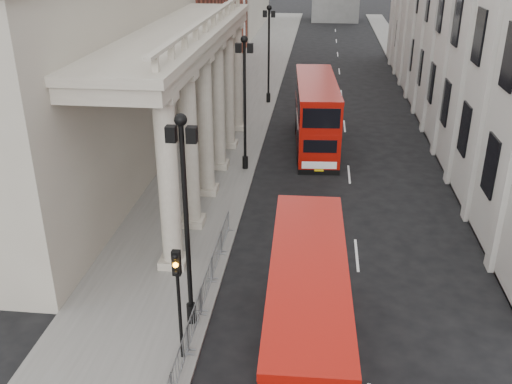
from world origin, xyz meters
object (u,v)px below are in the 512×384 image
pedestrian_c (210,150)px  pedestrian_b (202,152)px  traffic_light (178,285)px  pedestrian_a (194,166)px  bus_far (316,113)px  lamp_post_south (186,210)px  lamp_post_mid (245,95)px  lamp_post_north (269,48)px  bus_near (307,318)px

pedestrian_c → pedestrian_b: bearing=-112.2°
traffic_light → pedestrian_a: (-2.93, 15.66, -2.04)m
bus_far → pedestrian_c: bus_far is taller
lamp_post_south → pedestrian_c: (-2.36, 16.61, -3.87)m
lamp_post_mid → lamp_post_north: size_ratio=1.00×
pedestrian_b → lamp_post_mid: bearing=150.8°
lamp_post_mid → lamp_post_north: bearing=90.0°
lamp_post_north → bus_far: (4.33, -10.95, -2.45)m
traffic_light → bus_near: traffic_light is taller
traffic_light → bus_far: bus_far is taller
lamp_post_north → pedestrian_a: (-2.83, -18.36, -3.84)m
lamp_post_south → pedestrian_a: 14.45m
lamp_post_north → pedestrian_c: size_ratio=4.53×
lamp_post_south → bus_near: 5.60m
traffic_light → lamp_post_mid: bearing=90.3°
lamp_post_mid → traffic_light: size_ratio=1.93×
lamp_post_north → pedestrian_c: 16.04m
lamp_post_south → bus_far: bearing=78.4°
bus_far → traffic_light: bearing=-104.3°
lamp_post_south → pedestrian_c: lamp_post_south is taller
bus_near → pedestrian_b: 19.75m
lamp_post_south → bus_far: lamp_post_south is taller
bus_near → pedestrian_c: bearing=108.3°
pedestrian_a → bus_near: bearing=-70.2°
lamp_post_mid → pedestrian_a: (-2.83, -2.36, -3.84)m
lamp_post_south → lamp_post_mid: 16.00m
pedestrian_a → pedestrian_c: size_ratio=1.03×
lamp_post_mid → pedestrian_a: 5.32m
lamp_post_north → pedestrian_c: bearing=-98.7°
lamp_post_north → pedestrian_b: bearing=-100.0°
lamp_post_north → bus_near: size_ratio=0.82×
lamp_post_north → traffic_light: lamp_post_north is taller
traffic_light → pedestrian_c: traffic_light is taller
lamp_post_south → pedestrian_b: lamp_post_south is taller
lamp_post_south → bus_far: size_ratio=0.75×
pedestrian_a → pedestrian_c: pedestrian_a is taller
traffic_light → pedestrian_b: traffic_light is taller
bus_far → pedestrian_b: 8.78m
lamp_post_north → pedestrian_b: (-2.80, -15.87, -3.84)m
pedestrian_b → traffic_light: bearing=72.5°
pedestrian_b → pedestrian_c: 0.66m
lamp_post_south → pedestrian_b: (-2.80, 16.13, -3.84)m
pedestrian_b → bus_near: bearing=84.9°
lamp_post_mid → pedestrian_b: 4.76m
lamp_post_north → bus_far: size_ratio=0.75×
lamp_post_south → pedestrian_a: size_ratio=4.38×
bus_near → pedestrian_a: size_ratio=5.36×
lamp_post_mid → bus_far: bearing=49.4°
bus_near → pedestrian_c: 20.05m
lamp_post_mid → lamp_post_north: 16.00m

